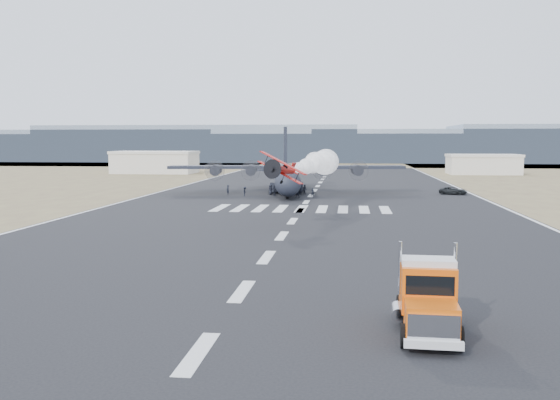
% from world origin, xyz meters
% --- Properties ---
extents(ground, '(500.00, 500.00, 0.00)m').
position_xyz_m(ground, '(0.00, 0.00, 0.00)').
color(ground, black).
rests_on(ground, ground).
extents(scrub_far, '(500.00, 80.00, 0.00)m').
position_xyz_m(scrub_far, '(0.00, 230.00, 0.00)').
color(scrub_far, brown).
rests_on(scrub_far, ground).
extents(runway_markings, '(60.00, 260.00, 0.01)m').
position_xyz_m(runway_markings, '(0.00, 60.00, 0.01)').
color(runway_markings, silver).
rests_on(runway_markings, ground).
extents(ridge_seg_b, '(150.00, 50.00, 15.00)m').
position_xyz_m(ridge_seg_b, '(-130.00, 260.00, 7.50)').
color(ridge_seg_b, gray).
rests_on(ridge_seg_b, ground).
extents(ridge_seg_c, '(150.00, 50.00, 17.00)m').
position_xyz_m(ridge_seg_c, '(-65.00, 260.00, 8.50)').
color(ridge_seg_c, gray).
rests_on(ridge_seg_c, ground).
extents(ridge_seg_d, '(150.00, 50.00, 13.00)m').
position_xyz_m(ridge_seg_d, '(0.00, 260.00, 6.50)').
color(ridge_seg_d, gray).
rests_on(ridge_seg_d, ground).
extents(ridge_seg_e, '(150.00, 50.00, 15.00)m').
position_xyz_m(ridge_seg_e, '(65.00, 260.00, 7.50)').
color(ridge_seg_e, gray).
rests_on(ridge_seg_e, ground).
extents(hangar_left, '(24.50, 14.50, 6.70)m').
position_xyz_m(hangar_left, '(-52.00, 145.00, 3.41)').
color(hangar_left, beige).
rests_on(hangar_left, ground).
extents(hangar_right, '(20.50, 12.50, 5.90)m').
position_xyz_m(hangar_right, '(46.00, 150.00, 3.01)').
color(hangar_right, beige).
rests_on(hangar_right, ground).
extents(semi_truck, '(3.15, 8.61, 3.84)m').
position_xyz_m(semi_truck, '(10.93, -7.48, 1.89)').
color(semi_truck, black).
rests_on(semi_truck, ground).
extents(aerobatic_biplane, '(5.73, 5.67, 3.82)m').
position_xyz_m(aerobatic_biplane, '(-0.77, 31.30, 6.55)').
color(aerobatic_biplane, red).
extents(smoke_trail, '(6.05, 23.43, 3.88)m').
position_xyz_m(smoke_trail, '(2.72, 50.92, 6.70)').
color(smoke_trail, white).
extents(transport_aircraft, '(44.01, 36.13, 12.69)m').
position_xyz_m(transport_aircraft, '(-5.11, 78.43, 3.27)').
color(transport_aircraft, black).
rests_on(transport_aircraft, ground).
extents(support_vehicle, '(5.51, 3.83, 1.40)m').
position_xyz_m(support_vehicle, '(25.79, 77.32, 0.70)').
color(support_vehicle, black).
rests_on(support_vehicle, ground).
extents(crew_a, '(0.68, 0.60, 1.58)m').
position_xyz_m(crew_a, '(0.47, 69.11, 0.79)').
color(crew_a, black).
rests_on(crew_a, ground).
extents(crew_b, '(0.99, 0.95, 1.75)m').
position_xyz_m(crew_b, '(-1.35, 75.20, 0.88)').
color(crew_b, black).
rests_on(crew_b, ground).
extents(crew_c, '(0.64, 1.15, 1.69)m').
position_xyz_m(crew_c, '(-11.55, 69.25, 0.85)').
color(crew_c, black).
rests_on(crew_c, ground).
extents(crew_d, '(1.19, 1.13, 1.86)m').
position_xyz_m(crew_d, '(-6.49, 71.15, 0.93)').
color(crew_d, black).
rests_on(crew_d, ground).
extents(crew_e, '(0.95, 1.06, 1.84)m').
position_xyz_m(crew_e, '(-7.45, 73.05, 0.92)').
color(crew_e, black).
rests_on(crew_e, ground).
extents(crew_f, '(1.66, 0.63, 1.76)m').
position_xyz_m(crew_f, '(-2.01, 67.84, 0.88)').
color(crew_f, black).
rests_on(crew_f, ground).
extents(crew_g, '(0.79, 0.82, 1.74)m').
position_xyz_m(crew_g, '(-15.27, 72.50, 0.87)').
color(crew_g, black).
rests_on(crew_g, ground).
extents(crew_h, '(0.98, 0.81, 1.74)m').
position_xyz_m(crew_h, '(-2.09, 72.77, 0.87)').
color(crew_h, black).
rests_on(crew_h, ground).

